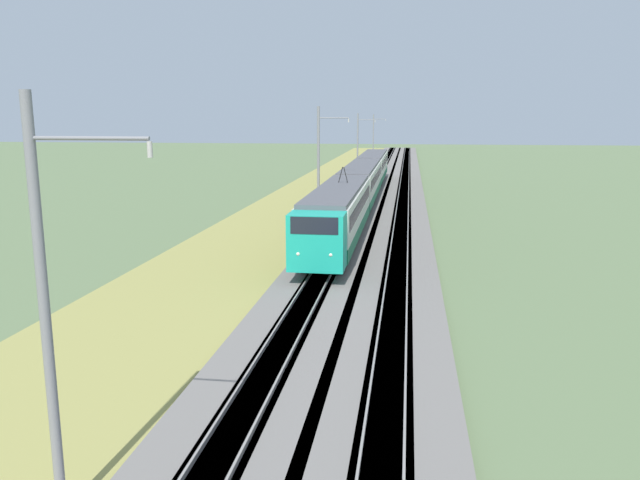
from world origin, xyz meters
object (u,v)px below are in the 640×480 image
at_px(passenger_train, 361,182).
at_px(catenary_mast_near, 47,313).
at_px(catenary_mast_distant, 374,137).
at_px(catenary_mast_mid, 319,164).
at_px(catenary_mast_far, 358,145).

xyz_separation_m(passenger_train, catenary_mast_near, (-48.36, 2.66, 2.23)).
bearing_deg(catenary_mast_distant, catenary_mast_mid, 180.00).
relative_size(passenger_train, catenary_mast_near, 6.61).
bearing_deg(catenary_mast_mid, catenary_mast_near, -180.00).
bearing_deg(catenary_mast_near, catenary_mast_mid, 0.00).
relative_size(catenary_mast_far, catenary_mast_distant, 1.00).
distance_m(catenary_mast_mid, catenary_mast_far, 38.54).
xyz_separation_m(catenary_mast_near, catenary_mast_mid, (38.54, 0.00, 0.17)).
relative_size(passenger_train, catenary_mast_far, 6.57).
bearing_deg(catenary_mast_distant, catenary_mast_far, -180.00).
xyz_separation_m(passenger_train, catenary_mast_distant, (67.26, 2.66, 2.26)).
bearing_deg(catenary_mast_mid, catenary_mast_distant, -0.00).
xyz_separation_m(passenger_train, catenary_mast_mid, (-9.82, 2.66, 2.40)).
bearing_deg(passenger_train, catenary_mast_far, -174.70).
bearing_deg(catenary_mast_distant, catenary_mast_near, -180.00).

